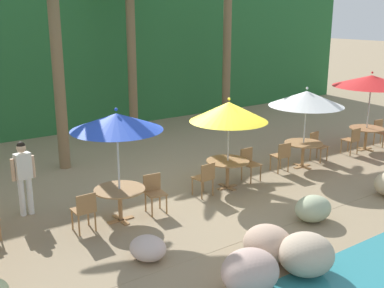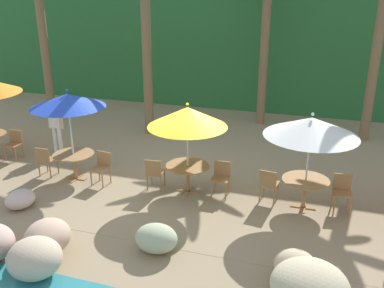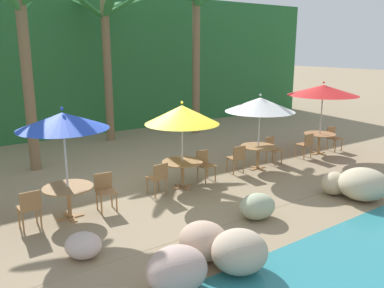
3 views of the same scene
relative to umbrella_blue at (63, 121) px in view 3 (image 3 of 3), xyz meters
name	(u,v)px [view 3 (image 3 of 3)]	position (x,y,z in m)	size (l,w,h in m)	color
ground_plane	(168,189)	(2.80, 0.32, -2.21)	(120.00, 120.00, 0.00)	#937F60
terrace_deck	(168,189)	(2.80, 0.32, -2.21)	(18.00, 5.20, 0.01)	#937F60
foliage_backdrop	(56,64)	(2.80, 9.32, 0.79)	(28.00, 2.40, 6.00)	#286633
rock_seawall	(332,191)	(5.33, -2.97, -1.82)	(15.09, 3.04, 1.02)	tan
umbrella_blue	(63,121)	(0.00, 0.00, 0.00)	(1.93, 1.93, 2.51)	silver
dining_table_blue	(68,192)	(0.00, 0.00, -1.60)	(1.10, 1.10, 0.74)	#A37547
chair_blue_seaward	(105,189)	(0.85, -0.01, -1.70)	(0.47, 0.47, 0.87)	#9E7042
chair_blue_inland	(30,207)	(-0.85, -0.09, -1.70)	(0.42, 0.43, 0.87)	#9E7042
umbrella_yellow	(182,115)	(3.18, 0.20, -0.20)	(1.97, 1.97, 2.36)	silver
dining_table_yellow	(182,166)	(3.18, 0.20, -1.60)	(1.10, 1.10, 0.74)	#A37547
chair_yellow_seaward	(205,163)	(4.02, 0.32, -1.70)	(0.43, 0.44, 0.87)	#9E7042
chair_yellow_inland	(159,177)	(2.34, 0.05, -1.70)	(0.45, 0.46, 0.87)	#9E7042
umbrella_white	(260,105)	(6.07, 0.25, -0.18)	(2.12, 2.12, 2.36)	silver
dining_table_white	(258,150)	(6.07, 0.25, -1.60)	(1.10, 1.10, 0.74)	#A37547
chair_white_seaward	(272,148)	(6.90, 0.45, -1.70)	(0.47, 0.48, 0.87)	#9E7042
chair_white_inland	(237,157)	(5.21, 0.27, -1.70)	(0.47, 0.48, 0.87)	#9E7042
umbrella_red	(323,90)	(9.14, 0.29, 0.06)	(2.41, 2.41, 2.57)	silver
dining_table_red	(320,137)	(9.14, 0.29, -1.60)	(1.10, 1.10, 0.74)	#A37547
chair_red_seaward	(333,137)	(9.99, 0.33, -1.70)	(0.45, 0.45, 0.87)	#9E7042
chair_red_inland	(306,144)	(8.29, 0.19, -1.70)	(0.42, 0.43, 0.87)	#9E7042
palm_tree_second	(23,41)	(0.36, 4.23, 1.68)	(3.65, 3.37, 5.72)	brown
palm_tree_third	(106,40)	(4.00, 6.65, 1.77)	(3.41, 3.36, 5.72)	brown
palm_tree_fourth	(196,39)	(7.71, 5.79, 1.86)	(3.06, 2.79, 6.10)	brown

